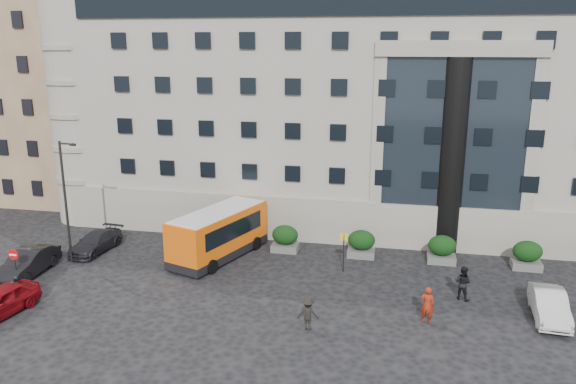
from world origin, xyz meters
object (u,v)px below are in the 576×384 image
(parked_car_d, at_px, (111,197))
(pedestrian_b, at_px, (463,283))
(parked_car_c, at_px, (96,242))
(parked_car_b, at_px, (28,263))
(hedge_e, at_px, (527,255))
(hedge_b, at_px, (285,238))
(no_entry_sign, at_px, (14,260))
(hedge_d, at_px, (442,249))
(street_lamp, at_px, (66,198))
(bus_stop_sign, at_px, (344,246))
(hedge_c, at_px, (361,243))
(white_taxi, at_px, (549,305))
(pedestrian_a, at_px, (427,305))
(red_truck, at_px, (143,183))
(hedge_a, at_px, (213,233))
(pedestrian_c, at_px, (308,314))
(minibus, at_px, (219,232))

(parked_car_d, height_order, pedestrian_b, pedestrian_b)
(parked_car_c, relative_size, parked_car_d, 1.01)
(parked_car_b, relative_size, pedestrian_b, 2.46)
(hedge_e, xyz_separation_m, parked_car_b, (-30.24, -7.14, -0.14))
(hedge_b, height_order, no_entry_sign, no_entry_sign)
(hedge_d, height_order, no_entry_sign, no_entry_sign)
(parked_car_d, bearing_deg, hedge_d, -14.29)
(street_lamp, distance_m, bus_stop_sign, 17.75)
(hedge_e, height_order, no_entry_sign, no_entry_sign)
(street_lamp, height_order, parked_car_b, street_lamp)
(hedge_c, distance_m, white_taxi, 12.25)
(bus_stop_sign, relative_size, no_entry_sign, 1.09)
(no_entry_sign, distance_m, parked_car_c, 6.47)
(hedge_c, height_order, pedestrian_a, pedestrian_a)
(hedge_c, height_order, bus_stop_sign, bus_stop_sign)
(hedge_b, xyz_separation_m, red_truck, (-15.46, 10.60, 0.55))
(bus_stop_sign, xyz_separation_m, white_taxi, (11.09, -4.00, -1.00))
(hedge_a, xyz_separation_m, parked_car_b, (-9.44, -7.14, -0.14))
(bus_stop_sign, distance_m, parked_car_b, 19.46)
(parked_car_d, bearing_deg, bus_stop_sign, -24.71)
(hedge_a, bearing_deg, pedestrian_a, -30.69)
(hedge_b, relative_size, pedestrian_c, 1.09)
(minibus, xyz_separation_m, white_taxi, (19.45, -4.82, -1.04))
(red_truck, relative_size, parked_car_b, 1.18)
(hedge_b, height_order, hedge_e, same)
(minibus, relative_size, parked_car_c, 1.79)
(hedge_a, distance_m, red_truck, 14.76)
(pedestrian_a, bearing_deg, pedestrian_b, -112.14)
(no_entry_sign, bearing_deg, pedestrian_c, -5.19)
(hedge_c, bearing_deg, hedge_e, 0.00)
(hedge_d, bearing_deg, white_taxi, -53.73)
(street_lamp, distance_m, pedestrian_b, 24.58)
(minibus, relative_size, red_truck, 1.44)
(parked_car_c, bearing_deg, parked_car_b, -107.60)
(parked_car_c, bearing_deg, hedge_b, 17.33)
(hedge_b, bearing_deg, red_truck, 145.55)
(parked_car_b, xyz_separation_m, pedestrian_a, (23.82, -1.39, 0.19))
(hedge_a, bearing_deg, bus_stop_sign, -16.42)
(pedestrian_c, bearing_deg, bus_stop_sign, -99.04)
(hedge_b, distance_m, parked_car_d, 19.28)
(hedge_c, height_order, parked_car_b, hedge_c)
(street_lamp, height_order, parked_car_d, street_lamp)
(hedge_a, bearing_deg, minibus, -60.20)
(pedestrian_b, bearing_deg, red_truck, -3.14)
(parked_car_d, distance_m, white_taxi, 36.10)
(white_taxi, xyz_separation_m, pedestrian_a, (-6.22, -1.73, 0.25))
(red_truck, bearing_deg, pedestrian_a, -29.98)
(hedge_e, bearing_deg, hedge_c, 180.00)
(pedestrian_b, bearing_deg, no_entry_sign, 35.58)
(red_truck, height_order, parked_car_c, red_truck)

